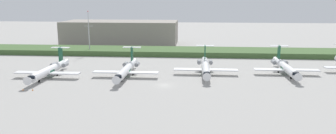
% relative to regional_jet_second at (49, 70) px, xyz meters
% --- Properties ---
extents(ground_plane, '(500.00, 500.00, 0.00)m').
position_rel_regional_jet_second_xyz_m(ground_plane, '(41.05, 21.87, -2.54)').
color(ground_plane, '#9E9B96').
extents(grass_berm, '(320.00, 20.00, 2.48)m').
position_rel_regional_jet_second_xyz_m(grass_berm, '(41.05, 52.08, -1.30)').
color(grass_berm, '#426033').
rests_on(grass_berm, ground).
extents(regional_jet_second, '(22.81, 31.00, 9.00)m').
position_rel_regional_jet_second_xyz_m(regional_jet_second, '(0.00, 0.00, 0.00)').
color(regional_jet_second, white).
rests_on(regional_jet_second, ground).
extents(regional_jet_third, '(22.81, 31.00, 9.00)m').
position_rel_regional_jet_second_xyz_m(regional_jet_third, '(26.68, 3.07, 0.00)').
color(regional_jet_third, white).
rests_on(regional_jet_third, ground).
extents(regional_jet_fourth, '(22.81, 31.00, 9.00)m').
position_rel_regional_jet_second_xyz_m(regional_jet_fourth, '(54.45, 9.58, 0.00)').
color(regional_jet_fourth, white).
rests_on(regional_jet_fourth, ground).
extents(regional_jet_fifth, '(22.81, 31.00, 9.00)m').
position_rel_regional_jet_second_xyz_m(regional_jet_fifth, '(83.31, 11.77, 0.00)').
color(regional_jet_fifth, white).
rests_on(regional_jet_fifth, ground).
extents(antenna_mast, '(4.40, 0.50, 21.02)m').
position_rel_regional_jet_second_xyz_m(antenna_mast, '(-1.29, 48.72, 6.23)').
color(antenna_mast, '#B2B2B7').
rests_on(antenna_mast, ground).
extents(distant_hangar, '(67.67, 27.45, 13.58)m').
position_rel_regional_jet_second_xyz_m(distant_hangar, '(5.63, 88.27, 4.25)').
color(distant_hangar, gray).
rests_on(distant_hangar, ground).
extents(safety_cone_front_marker, '(0.44, 0.44, 0.55)m').
position_rel_regional_jet_second_xyz_m(safety_cone_front_marker, '(-0.58, -17.26, -2.26)').
color(safety_cone_front_marker, orange).
rests_on(safety_cone_front_marker, ground).
extents(safety_cone_mid_marker, '(0.44, 0.44, 0.55)m').
position_rel_regional_jet_second_xyz_m(safety_cone_mid_marker, '(2.46, -17.31, -2.26)').
color(safety_cone_mid_marker, orange).
rests_on(safety_cone_mid_marker, ground).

